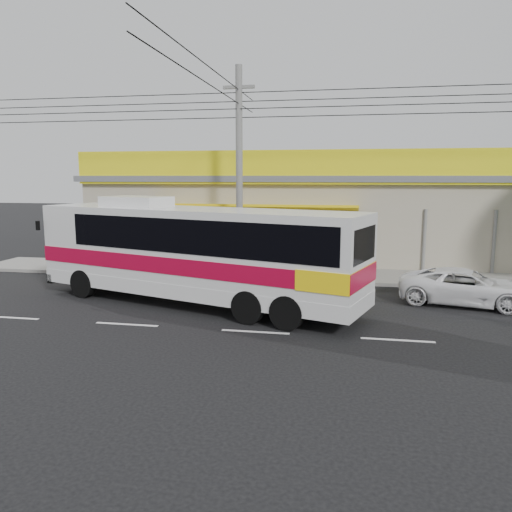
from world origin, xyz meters
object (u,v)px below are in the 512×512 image
at_px(motorbike_dark, 121,260).
at_px(utility_pole, 239,104).
at_px(coach_bus, 198,249).
at_px(motorbike_red, 87,260).
at_px(white_car, 466,287).

height_order(motorbike_dark, utility_pole, utility_pole).
bearing_deg(coach_bus, utility_pole, 104.63).
height_order(coach_bus, motorbike_red, coach_bus).
xyz_separation_m(coach_bus, motorbike_red, (-6.78, 4.53, -1.38)).
height_order(motorbike_red, white_car, white_car).
height_order(coach_bus, utility_pole, utility_pole).
distance_m(coach_bus, white_car, 9.49).
distance_m(motorbike_dark, white_car, 14.81).
distance_m(motorbike_red, white_car, 16.21).
height_order(motorbike_red, utility_pole, utility_pole).
xyz_separation_m(motorbike_dark, utility_pole, (5.58, 0.30, 6.92)).
bearing_deg(white_car, motorbike_dark, 89.89).
bearing_deg(coach_bus, motorbike_red, 164.22).
height_order(coach_bus, motorbike_dark, coach_bus).
bearing_deg(white_car, motorbike_red, 92.39).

